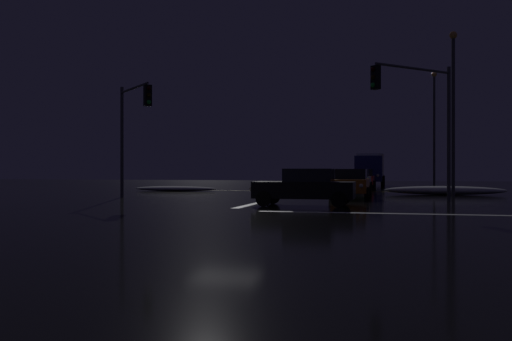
{
  "coord_description": "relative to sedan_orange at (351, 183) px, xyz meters",
  "views": [
    {
      "loc": [
        6.1,
        -20.23,
        1.52
      ],
      "look_at": [
        -1.75,
        11.85,
        1.48
      ],
      "focal_mm": 39.82,
      "sensor_mm": 36.0,
      "label": 1
    }
  ],
  "objects": [
    {
      "name": "sedan_green",
      "position": [
        -0.27,
        5.29,
        0.0
      ],
      "size": [
        2.02,
        4.33,
        1.57
      ],
      "color": "#14512D",
      "rests_on": "ground"
    },
    {
      "name": "sedan_red",
      "position": [
        -0.3,
        17.06,
        0.0
      ],
      "size": [
        2.02,
        4.33,
        1.57
      ],
      "color": "maroon",
      "rests_on": "ground"
    },
    {
      "name": "traffic_signal_nw",
      "position": [
        -11.25,
        -3.29,
        3.43
      ],
      "size": [
        3.17,
        3.17,
        6.14
      ],
      "color": "#4C4C51",
      "rests_on": "ground"
    },
    {
      "name": "sedan_orange",
      "position": [
        0.0,
        0.0,
        0.0
      ],
      "size": [
        2.02,
        4.33,
        1.57
      ],
      "color": "#C66014",
      "rests_on": "ground"
    },
    {
      "name": "sedan_silver",
      "position": [
        -0.39,
        11.51,
        0.0
      ],
      "size": [
        2.02,
        4.33,
        1.57
      ],
      "color": "#B7B7BC",
      "rests_on": "ground"
    },
    {
      "name": "streetlamp_right_far",
      "position": [
        5.53,
        19.14,
        4.8
      ],
      "size": [
        0.44,
        0.44,
        9.81
      ],
      "color": "#424247",
      "rests_on": "ground"
    },
    {
      "name": "ground",
      "position": [
        -3.83,
        -10.71,
        -0.85
      ],
      "size": [
        120.0,
        120.0,
        0.1
      ],
      "primitive_type": "cube",
      "color": "black"
    },
    {
      "name": "stop_line_north",
      "position": [
        -3.83,
        -2.46,
        -0.8
      ],
      "size": [
        0.35,
        14.14,
        0.01
      ],
      "color": "white",
      "rests_on": "ground"
    },
    {
      "name": "streetlamp_right_near",
      "position": [
        5.53,
        3.14,
        4.61
      ],
      "size": [
        0.44,
        0.44,
        9.43
      ],
      "color": "#424247",
      "rests_on": "ground"
    },
    {
      "name": "centre_line_ns",
      "position": [
        -3.83,
        9.14,
        -0.8
      ],
      "size": [
        22.0,
        0.15,
        0.01
      ],
      "color": "yellow",
      "rests_on": "ground"
    },
    {
      "name": "snow_bank_right_curb",
      "position": [
        5.23,
        5.27,
        -0.54
      ],
      "size": [
        7.16,
        1.5,
        0.53
      ],
      "color": "white",
      "rests_on": "ground"
    },
    {
      "name": "box_truck",
      "position": [
        0.01,
        24.25,
        0.91
      ],
      "size": [
        2.68,
        8.28,
        3.08
      ],
      "color": "navy",
      "rests_on": "ground"
    },
    {
      "name": "sedan_black_crossing",
      "position": [
        -1.4,
        -7.18,
        0.0
      ],
      "size": [
        4.33,
        2.02,
        1.57
      ],
      "color": "black",
      "rests_on": "ground"
    },
    {
      "name": "crosswalk_bar_east",
      "position": [
        4.53,
        -10.71,
        -0.8
      ],
      "size": [
        14.14,
        0.4,
        0.01
      ],
      "color": "white",
      "rests_on": "ground"
    },
    {
      "name": "traffic_signal_ne",
      "position": [
        3.41,
        -3.47,
        3.72
      ],
      "size": [
        3.68,
        3.68,
        6.51
      ],
      "color": "#4C4C51",
      "rests_on": "ground"
    },
    {
      "name": "snow_bank_left_curb",
      "position": [
        -12.88,
        6.87,
        -0.62
      ],
      "size": [
        6.11,
        1.5,
        0.36
      ],
      "color": "white",
      "rests_on": "ground"
    }
  ]
}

